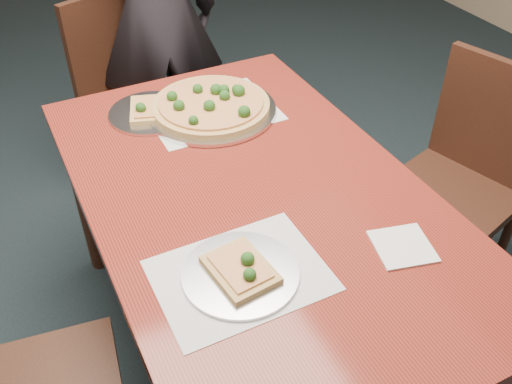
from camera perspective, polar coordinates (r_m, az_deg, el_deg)
name	(u,v)px	position (r m, az deg, el deg)	size (l,w,h in m)	color
ground	(225,331)	(2.21, -3.10, -13.68)	(8.00, 8.00, 0.00)	black
dining_table	(256,217)	(1.65, 0.00, -2.47)	(0.90, 1.50, 0.75)	maroon
chair_far	(131,86)	(2.65, -12.41, 10.30)	(0.54, 0.54, 0.91)	black
chair_right	(465,173)	(2.18, 20.17, 1.84)	(0.52, 0.52, 0.91)	black
diner	(156,15)	(2.61, -9.95, 17.07)	(0.58, 0.38, 1.59)	black
placemat_main	(211,111)	(1.95, -4.48, 8.04)	(0.42, 0.32, 0.00)	white
placemat_near	(240,275)	(1.36, -1.57, -8.31)	(0.40, 0.30, 0.00)	white
pizza_pan	(211,106)	(1.94, -4.47, 8.60)	(0.44, 0.44, 0.07)	silver
slice_plate_near	(241,272)	(1.35, -1.54, -7.96)	(0.28, 0.28, 0.06)	silver
slice_plate_far	(150,111)	(1.96, -10.55, 7.97)	(0.28, 0.28, 0.06)	silver
napkin	(403,246)	(1.47, 14.46, -5.28)	(0.14, 0.14, 0.01)	white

